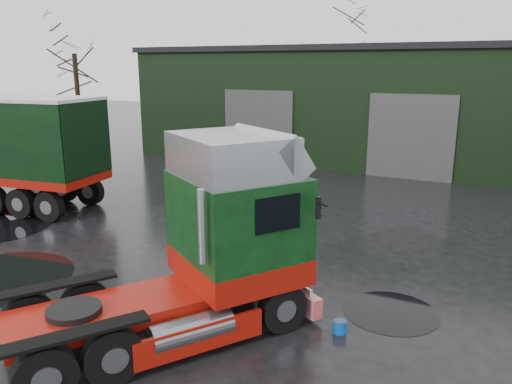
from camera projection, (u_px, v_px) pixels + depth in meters
ground at (226, 279)px, 12.70m from camera, size 100.00×100.00×0.00m
warehouse at (431, 104)px, 28.38m from camera, size 32.40×12.40×6.30m
hero_tractor at (155, 242)px, 9.53m from camera, size 5.83×6.91×4.01m
wash_bucket at (340, 327)px, 10.14m from camera, size 0.33×0.33×0.26m
tree_left at (77, 83)px, 29.42m from camera, size 4.40×4.40×8.50m
tree_back_a at (347, 72)px, 40.12m from camera, size 4.40×4.40×9.50m
puddle_1 at (391, 312)px, 10.99m from camera, size 2.09×2.09×0.01m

